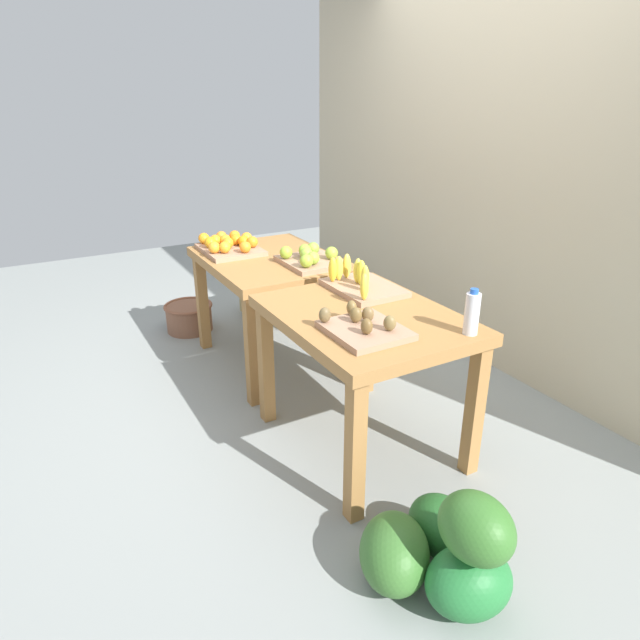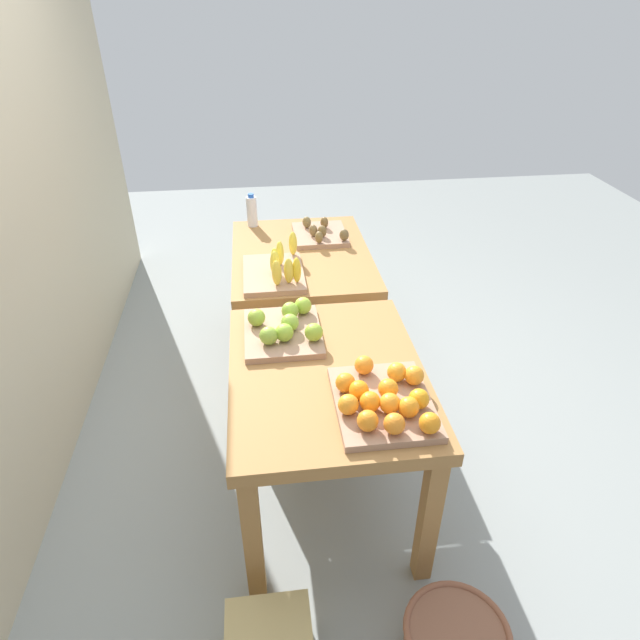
{
  "view_description": "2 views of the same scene",
  "coord_description": "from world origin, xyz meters",
  "px_view_note": "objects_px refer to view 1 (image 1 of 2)",
  "views": [
    {
      "loc": [
        2.64,
        -1.42,
        1.77
      ],
      "look_at": [
        0.09,
        0.01,
        0.55
      ],
      "focal_mm": 31.01,
      "sensor_mm": 36.0,
      "label": 1
    },
    {
      "loc": [
        -2.3,
        0.25,
        2.12
      ],
      "look_at": [
        0.05,
        -0.05,
        0.6
      ],
      "focal_mm": 30.23,
      "sensor_mm": 36.0,
      "label": 2
    }
  ],
  "objects_px": {
    "orange_bin": "(229,245)",
    "watermelon_pile": "(441,549)",
    "wicker_basket": "(189,316)",
    "display_table_right": "(364,334)",
    "banana_crate": "(360,283)",
    "kiwi_bin": "(364,327)",
    "apple_bin": "(310,258)",
    "display_table_left": "(270,273)",
    "cardboard_produce_box": "(265,302)",
    "water_bottle": "(472,313)"
  },
  "relations": [
    {
      "from": "orange_bin",
      "to": "watermelon_pile",
      "type": "bearing_deg",
      "value": -1.92
    },
    {
      "from": "orange_bin",
      "to": "wicker_basket",
      "type": "relative_size",
      "value": 1.2
    },
    {
      "from": "display_table_right",
      "to": "banana_crate",
      "type": "relative_size",
      "value": 2.36
    },
    {
      "from": "display_table_right",
      "to": "orange_bin",
      "type": "xyz_separation_m",
      "value": [
        -1.38,
        -0.18,
        0.16
      ]
    },
    {
      "from": "kiwi_bin",
      "to": "apple_bin",
      "type": "bearing_deg",
      "value": 164.4
    },
    {
      "from": "display_table_right",
      "to": "apple_bin",
      "type": "bearing_deg",
      "value": 169.74
    },
    {
      "from": "display_table_left",
      "to": "kiwi_bin",
      "type": "xyz_separation_m",
      "value": [
        1.32,
        -0.14,
        0.14
      ]
    },
    {
      "from": "cardboard_produce_box",
      "to": "apple_bin",
      "type": "bearing_deg",
      "value": -7.66
    },
    {
      "from": "banana_crate",
      "to": "wicker_basket",
      "type": "height_order",
      "value": "banana_crate"
    },
    {
      "from": "watermelon_pile",
      "to": "cardboard_produce_box",
      "type": "relative_size",
      "value": 1.55
    },
    {
      "from": "display_table_right",
      "to": "watermelon_pile",
      "type": "height_order",
      "value": "display_table_right"
    },
    {
      "from": "watermelon_pile",
      "to": "wicker_basket",
      "type": "distance_m",
      "value": 2.87
    },
    {
      "from": "display_table_left",
      "to": "display_table_right",
      "type": "relative_size",
      "value": 1.0
    },
    {
      "from": "wicker_basket",
      "to": "cardboard_produce_box",
      "type": "height_order",
      "value": "cardboard_produce_box"
    },
    {
      "from": "wicker_basket",
      "to": "apple_bin",
      "type": "bearing_deg",
      "value": 24.82
    },
    {
      "from": "water_bottle",
      "to": "kiwi_bin",
      "type": "bearing_deg",
      "value": -120.64
    },
    {
      "from": "kiwi_bin",
      "to": "display_table_left",
      "type": "bearing_deg",
      "value": 174.02
    },
    {
      "from": "water_bottle",
      "to": "cardboard_produce_box",
      "type": "height_order",
      "value": "water_bottle"
    },
    {
      "from": "display_table_right",
      "to": "kiwi_bin",
      "type": "bearing_deg",
      "value": -35.19
    },
    {
      "from": "banana_crate",
      "to": "cardboard_produce_box",
      "type": "xyz_separation_m",
      "value": [
        -1.65,
        0.14,
        -0.68
      ]
    },
    {
      "from": "display_table_right",
      "to": "wicker_basket",
      "type": "height_order",
      "value": "display_table_right"
    },
    {
      "from": "water_bottle",
      "to": "apple_bin",
      "type": "bearing_deg",
      "value": -174.76
    },
    {
      "from": "orange_bin",
      "to": "kiwi_bin",
      "type": "height_order",
      "value": "orange_bin"
    },
    {
      "from": "apple_bin",
      "to": "cardboard_produce_box",
      "type": "distance_m",
      "value": 1.29
    },
    {
      "from": "water_bottle",
      "to": "cardboard_produce_box",
      "type": "distance_m",
      "value": 2.49
    },
    {
      "from": "kiwi_bin",
      "to": "display_table_right",
      "type": "bearing_deg",
      "value": 144.81
    },
    {
      "from": "display_table_right",
      "to": "cardboard_produce_box",
      "type": "relative_size",
      "value": 2.6
    },
    {
      "from": "display_table_right",
      "to": "banana_crate",
      "type": "xyz_separation_m",
      "value": [
        -0.29,
        0.16,
        0.15
      ]
    },
    {
      "from": "orange_bin",
      "to": "apple_bin",
      "type": "height_order",
      "value": "apple_bin"
    },
    {
      "from": "display_table_left",
      "to": "banana_crate",
      "type": "relative_size",
      "value": 2.36
    },
    {
      "from": "water_bottle",
      "to": "watermelon_pile",
      "type": "relative_size",
      "value": 0.34
    },
    {
      "from": "water_bottle",
      "to": "wicker_basket",
      "type": "height_order",
      "value": "water_bottle"
    },
    {
      "from": "apple_bin",
      "to": "cardboard_produce_box",
      "type": "bearing_deg",
      "value": 172.34
    },
    {
      "from": "kiwi_bin",
      "to": "water_bottle",
      "type": "relative_size",
      "value": 1.72
    },
    {
      "from": "display_table_left",
      "to": "water_bottle",
      "type": "height_order",
      "value": "water_bottle"
    },
    {
      "from": "display_table_left",
      "to": "wicker_basket",
      "type": "xyz_separation_m",
      "value": [
        -0.82,
        -0.35,
        -0.53
      ]
    },
    {
      "from": "wicker_basket",
      "to": "water_bottle",
      "type": "bearing_deg",
      "value": 14.66
    },
    {
      "from": "watermelon_pile",
      "to": "wicker_basket",
      "type": "bearing_deg",
      "value": -178.13
    },
    {
      "from": "banana_crate",
      "to": "watermelon_pile",
      "type": "relative_size",
      "value": 0.71
    },
    {
      "from": "display_table_right",
      "to": "water_bottle",
      "type": "relative_size",
      "value": 4.89
    },
    {
      "from": "banana_crate",
      "to": "wicker_basket",
      "type": "bearing_deg",
      "value": -162.93
    },
    {
      "from": "banana_crate",
      "to": "kiwi_bin",
      "type": "relative_size",
      "value": 1.21
    },
    {
      "from": "display_table_right",
      "to": "water_bottle",
      "type": "distance_m",
      "value": 0.56
    },
    {
      "from": "banana_crate",
      "to": "watermelon_pile",
      "type": "bearing_deg",
      "value": -18.74
    },
    {
      "from": "apple_bin",
      "to": "wicker_basket",
      "type": "xyz_separation_m",
      "value": [
        -1.09,
        -0.5,
        -0.68
      ]
    },
    {
      "from": "display_table_right",
      "to": "apple_bin",
      "type": "relative_size",
      "value": 2.6
    },
    {
      "from": "orange_bin",
      "to": "wicker_basket",
      "type": "distance_m",
      "value": 0.9
    },
    {
      "from": "banana_crate",
      "to": "apple_bin",
      "type": "bearing_deg",
      "value": -179.69
    },
    {
      "from": "wicker_basket",
      "to": "banana_crate",
      "type": "bearing_deg",
      "value": 17.07
    },
    {
      "from": "banana_crate",
      "to": "kiwi_bin",
      "type": "height_order",
      "value": "banana_crate"
    }
  ]
}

